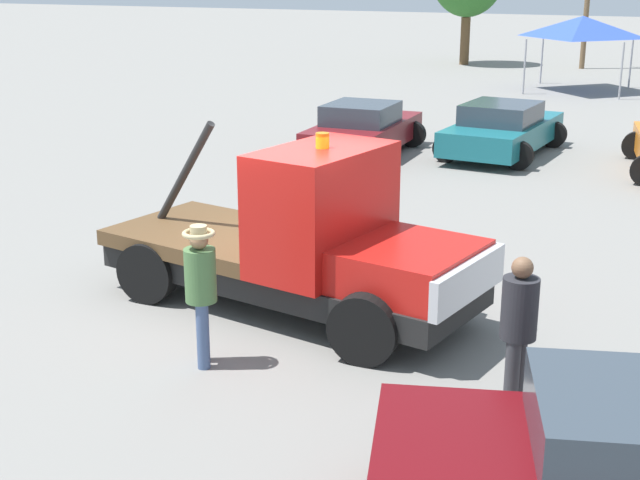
{
  "coord_description": "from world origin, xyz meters",
  "views": [
    {
      "loc": [
        5.16,
        -10.54,
        4.61
      ],
      "look_at": [
        0.5,
        0.0,
        1.05
      ],
      "focal_mm": 50.0,
      "sensor_mm": 36.0,
      "label": 1
    }
  ],
  "objects_px": {
    "parked_car_maroon": "(363,130)",
    "parked_car_teal": "(502,129)",
    "canopy_tent_blue": "(582,27)",
    "person_near_truck": "(519,324)",
    "tow_truck": "(307,245)",
    "person_at_hood": "(201,284)"
  },
  "relations": [
    {
      "from": "parked_car_maroon",
      "to": "parked_car_teal",
      "type": "relative_size",
      "value": 0.92
    },
    {
      "from": "parked_car_maroon",
      "to": "canopy_tent_blue",
      "type": "bearing_deg",
      "value": -13.55
    },
    {
      "from": "person_near_truck",
      "to": "tow_truck",
      "type": "bearing_deg",
      "value": 159.36
    },
    {
      "from": "canopy_tent_blue",
      "to": "tow_truck",
      "type": "bearing_deg",
      "value": -89.92
    },
    {
      "from": "person_at_hood",
      "to": "canopy_tent_blue",
      "type": "bearing_deg",
      "value": -123.21
    },
    {
      "from": "person_near_truck",
      "to": "parked_car_maroon",
      "type": "relative_size",
      "value": 0.4
    },
    {
      "from": "person_at_hood",
      "to": "parked_car_maroon",
      "type": "height_order",
      "value": "person_at_hood"
    },
    {
      "from": "tow_truck",
      "to": "parked_car_teal",
      "type": "xyz_separation_m",
      "value": [
        0.02,
        11.77,
        -0.33
      ]
    },
    {
      "from": "tow_truck",
      "to": "parked_car_maroon",
      "type": "distance_m",
      "value": 10.79
    },
    {
      "from": "person_near_truck",
      "to": "person_at_hood",
      "type": "relative_size",
      "value": 1.0
    },
    {
      "from": "person_near_truck",
      "to": "parked_car_maroon",
      "type": "distance_m",
      "value": 13.6
    },
    {
      "from": "person_near_truck",
      "to": "person_at_hood",
      "type": "height_order",
      "value": "person_at_hood"
    },
    {
      "from": "canopy_tent_blue",
      "to": "parked_car_maroon",
      "type": "bearing_deg",
      "value": -102.14
    },
    {
      "from": "tow_truck",
      "to": "parked_car_teal",
      "type": "bearing_deg",
      "value": 100.72
    },
    {
      "from": "tow_truck",
      "to": "parked_car_maroon",
      "type": "xyz_separation_m",
      "value": [
        -3.18,
        10.31,
        -0.33
      ]
    },
    {
      "from": "tow_truck",
      "to": "canopy_tent_blue",
      "type": "bearing_deg",
      "value": 100.92
    },
    {
      "from": "person_near_truck",
      "to": "canopy_tent_blue",
      "type": "relative_size",
      "value": 0.5
    },
    {
      "from": "parked_car_maroon",
      "to": "parked_car_teal",
      "type": "distance_m",
      "value": 3.53
    },
    {
      "from": "person_near_truck",
      "to": "parked_car_teal",
      "type": "xyz_separation_m",
      "value": [
        -3.2,
        13.46,
        -0.36
      ]
    },
    {
      "from": "parked_car_teal",
      "to": "canopy_tent_blue",
      "type": "relative_size",
      "value": 1.34
    },
    {
      "from": "person_at_hood",
      "to": "canopy_tent_blue",
      "type": "height_order",
      "value": "canopy_tent_blue"
    },
    {
      "from": "person_at_hood",
      "to": "parked_car_maroon",
      "type": "xyz_separation_m",
      "value": [
        -2.74,
        12.35,
        -0.38
      ]
    }
  ]
}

